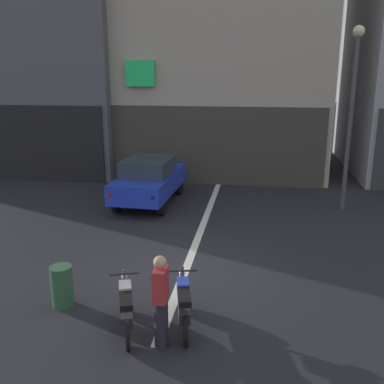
{
  "coord_description": "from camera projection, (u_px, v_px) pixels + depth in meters",
  "views": [
    {
      "loc": [
        1.61,
        -9.37,
        4.58
      ],
      "look_at": [
        -0.14,
        2.0,
        1.4
      ],
      "focal_mm": 41.18,
      "sensor_mm": 36.0,
      "label": 1
    }
  ],
  "objects": [
    {
      "name": "motorcycle_blue_row_left_mid",
      "position": [
        184.0,
        304.0,
        8.06
      ],
      "size": [
        0.57,
        1.64,
        0.98
      ],
      "color": "black",
      "rests_on": "ground"
    },
    {
      "name": "motorcycle_silver_row_leftmost",
      "position": [
        126.0,
        307.0,
        7.94
      ],
      "size": [
        0.68,
        1.6,
        0.98
      ],
      "color": "black",
      "rests_on": "ground"
    },
    {
      "name": "trash_bin",
      "position": [
        62.0,
        286.0,
        8.78
      ],
      "size": [
        0.44,
        0.44,
        0.85
      ],
      "primitive_type": "cylinder",
      "color": "#2D5938",
      "rests_on": "ground"
    },
    {
      "name": "person_by_motorcycles",
      "position": [
        161.0,
        301.0,
        7.37
      ],
      "size": [
        0.24,
        0.36,
        1.67
      ],
      "color": "#23232D",
      "rests_on": "ground"
    },
    {
      "name": "ground_plane",
      "position": [
        185.0,
        272.0,
        10.38
      ],
      "size": [
        120.0,
        120.0,
        0.0
      ],
      "primitive_type": "plane",
      "color": "#232328"
    },
    {
      "name": "car_blue_crossing_near",
      "position": [
        150.0,
        179.0,
        15.55
      ],
      "size": [
        1.94,
        4.17,
        1.64
      ],
      "color": "black",
      "rests_on": "ground"
    },
    {
      "name": "street_lamp",
      "position": [
        352.0,
        100.0,
        14.07
      ],
      "size": [
        0.36,
        0.36,
        5.93
      ],
      "color": "#47474C",
      "rests_on": "ground"
    },
    {
      "name": "lane_centre_line",
      "position": [
        212.0,
        200.0,
        16.1
      ],
      "size": [
        0.2,
        18.0,
        0.01
      ],
      "primitive_type": "cube",
      "color": "silver",
      "rests_on": "ground"
    }
  ]
}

